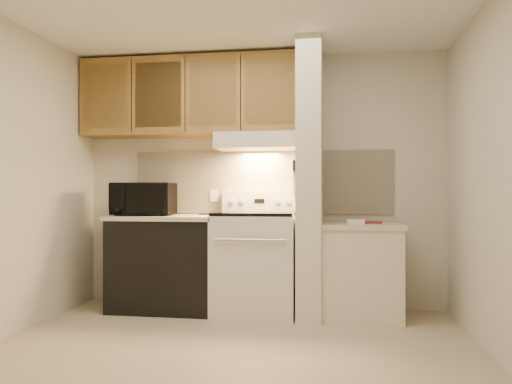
# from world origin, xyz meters

# --- Properties ---
(floor) EXTENTS (3.60, 3.60, 0.00)m
(floor) POSITION_xyz_m (0.00, 0.00, 0.00)
(floor) COLOR tan
(floor) RESTS_ON ground
(ceiling) EXTENTS (3.60, 3.60, 0.00)m
(ceiling) POSITION_xyz_m (0.00, 0.00, 2.50)
(ceiling) COLOR white
(ceiling) RESTS_ON wall_back
(wall_back) EXTENTS (3.60, 2.50, 0.02)m
(wall_back) POSITION_xyz_m (0.00, 1.50, 1.25)
(wall_back) COLOR beige
(wall_back) RESTS_ON floor
(wall_left) EXTENTS (0.02, 3.00, 2.50)m
(wall_left) POSITION_xyz_m (-1.80, 0.00, 1.25)
(wall_left) COLOR beige
(wall_left) RESTS_ON floor
(wall_right) EXTENTS (0.02, 3.00, 2.50)m
(wall_right) POSITION_xyz_m (1.80, 0.00, 1.25)
(wall_right) COLOR beige
(wall_right) RESTS_ON floor
(backsplash) EXTENTS (2.60, 0.02, 0.63)m
(backsplash) POSITION_xyz_m (0.00, 1.49, 1.24)
(backsplash) COLOR #FFF1D0
(backsplash) RESTS_ON wall_back
(range_body) EXTENTS (0.76, 0.65, 0.92)m
(range_body) POSITION_xyz_m (0.00, 1.16, 0.46)
(range_body) COLOR silver
(range_body) RESTS_ON floor
(oven_window) EXTENTS (0.50, 0.01, 0.30)m
(oven_window) POSITION_xyz_m (0.00, 0.84, 0.50)
(oven_window) COLOR black
(oven_window) RESTS_ON range_body
(oven_handle) EXTENTS (0.65, 0.02, 0.02)m
(oven_handle) POSITION_xyz_m (0.00, 0.80, 0.72)
(oven_handle) COLOR silver
(oven_handle) RESTS_ON range_body
(cooktop) EXTENTS (0.74, 0.64, 0.03)m
(cooktop) POSITION_xyz_m (0.00, 1.16, 0.94)
(cooktop) COLOR black
(cooktop) RESTS_ON range_body
(range_backguard) EXTENTS (0.76, 0.08, 0.20)m
(range_backguard) POSITION_xyz_m (0.00, 1.44, 1.05)
(range_backguard) COLOR silver
(range_backguard) RESTS_ON range_body
(range_display) EXTENTS (0.10, 0.01, 0.04)m
(range_display) POSITION_xyz_m (0.00, 1.40, 1.05)
(range_display) COLOR black
(range_display) RESTS_ON range_backguard
(range_knob_left_outer) EXTENTS (0.05, 0.02, 0.05)m
(range_knob_left_outer) POSITION_xyz_m (-0.28, 1.40, 1.05)
(range_knob_left_outer) COLOR silver
(range_knob_left_outer) RESTS_ON range_backguard
(range_knob_left_inner) EXTENTS (0.05, 0.02, 0.05)m
(range_knob_left_inner) POSITION_xyz_m (-0.18, 1.40, 1.05)
(range_knob_left_inner) COLOR silver
(range_knob_left_inner) RESTS_ON range_backguard
(range_knob_right_inner) EXTENTS (0.05, 0.02, 0.05)m
(range_knob_right_inner) POSITION_xyz_m (0.18, 1.40, 1.05)
(range_knob_right_inner) COLOR silver
(range_knob_right_inner) RESTS_ON range_backguard
(range_knob_right_outer) EXTENTS (0.05, 0.02, 0.05)m
(range_knob_right_outer) POSITION_xyz_m (0.28, 1.40, 1.05)
(range_knob_right_outer) COLOR silver
(range_knob_right_outer) RESTS_ON range_backguard
(dishwasher_front) EXTENTS (1.00, 0.63, 0.87)m
(dishwasher_front) POSITION_xyz_m (-0.88, 1.17, 0.43)
(dishwasher_front) COLOR black
(dishwasher_front) RESTS_ON floor
(left_countertop) EXTENTS (1.04, 0.67, 0.04)m
(left_countertop) POSITION_xyz_m (-0.88, 1.17, 0.89)
(left_countertop) COLOR beige
(left_countertop) RESTS_ON dishwasher_front
(spoon_rest) EXTENTS (0.24, 0.08, 0.02)m
(spoon_rest) POSITION_xyz_m (-0.48, 1.35, 0.92)
(spoon_rest) COLOR black
(spoon_rest) RESTS_ON left_countertop
(teal_jar) EXTENTS (0.10, 0.10, 0.10)m
(teal_jar) POSITION_xyz_m (-1.23, 1.39, 0.96)
(teal_jar) COLOR #2D6C63
(teal_jar) RESTS_ON left_countertop
(outlet) EXTENTS (0.08, 0.01, 0.12)m
(outlet) POSITION_xyz_m (-0.48, 1.48, 1.10)
(outlet) COLOR beige
(outlet) RESTS_ON backsplash
(microwave) EXTENTS (0.60, 0.44, 0.32)m
(microwave) POSITION_xyz_m (-1.10, 1.15, 1.07)
(microwave) COLOR black
(microwave) RESTS_ON left_countertop
(partition_pillar) EXTENTS (0.22, 0.70, 2.50)m
(partition_pillar) POSITION_xyz_m (0.51, 1.15, 1.25)
(partition_pillar) COLOR beige
(partition_pillar) RESTS_ON floor
(pillar_trim) EXTENTS (0.01, 0.70, 0.04)m
(pillar_trim) POSITION_xyz_m (0.39, 1.15, 1.30)
(pillar_trim) COLOR olive
(pillar_trim) RESTS_ON partition_pillar
(knife_strip) EXTENTS (0.02, 0.42, 0.04)m
(knife_strip) POSITION_xyz_m (0.39, 1.10, 1.32)
(knife_strip) COLOR black
(knife_strip) RESTS_ON partition_pillar
(knife_blade_a) EXTENTS (0.01, 0.03, 0.16)m
(knife_blade_a) POSITION_xyz_m (0.38, 0.94, 1.22)
(knife_blade_a) COLOR silver
(knife_blade_a) RESTS_ON knife_strip
(knife_handle_a) EXTENTS (0.02, 0.02, 0.10)m
(knife_handle_a) POSITION_xyz_m (0.38, 0.95, 1.37)
(knife_handle_a) COLOR black
(knife_handle_a) RESTS_ON knife_strip
(knife_blade_b) EXTENTS (0.01, 0.04, 0.18)m
(knife_blade_b) POSITION_xyz_m (0.38, 1.02, 1.21)
(knife_blade_b) COLOR silver
(knife_blade_b) RESTS_ON knife_strip
(knife_handle_b) EXTENTS (0.02, 0.02, 0.10)m
(knife_handle_b) POSITION_xyz_m (0.38, 1.01, 1.37)
(knife_handle_b) COLOR black
(knife_handle_b) RESTS_ON knife_strip
(knife_blade_c) EXTENTS (0.01, 0.04, 0.20)m
(knife_blade_c) POSITION_xyz_m (0.38, 1.10, 1.20)
(knife_blade_c) COLOR silver
(knife_blade_c) RESTS_ON knife_strip
(knife_handle_c) EXTENTS (0.02, 0.02, 0.10)m
(knife_handle_c) POSITION_xyz_m (0.38, 1.09, 1.37)
(knife_handle_c) COLOR black
(knife_handle_c) RESTS_ON knife_strip
(knife_blade_d) EXTENTS (0.01, 0.04, 0.16)m
(knife_blade_d) POSITION_xyz_m (0.38, 1.17, 1.22)
(knife_blade_d) COLOR silver
(knife_blade_d) RESTS_ON knife_strip
(knife_handle_d) EXTENTS (0.02, 0.02, 0.10)m
(knife_handle_d) POSITION_xyz_m (0.38, 1.17, 1.37)
(knife_handle_d) COLOR black
(knife_handle_d) RESTS_ON knife_strip
(knife_blade_e) EXTENTS (0.01, 0.04, 0.18)m
(knife_blade_e) POSITION_xyz_m (0.38, 1.25, 1.21)
(knife_blade_e) COLOR silver
(knife_blade_e) RESTS_ON knife_strip
(knife_handle_e) EXTENTS (0.02, 0.02, 0.10)m
(knife_handle_e) POSITION_xyz_m (0.38, 1.26, 1.37)
(knife_handle_e) COLOR black
(knife_handle_e) RESTS_ON knife_strip
(oven_mitt) EXTENTS (0.03, 0.10, 0.25)m
(oven_mitt) POSITION_xyz_m (0.38, 1.32, 1.17)
(oven_mitt) COLOR slate
(oven_mitt) RESTS_ON partition_pillar
(right_cab_base) EXTENTS (0.70, 0.60, 0.81)m
(right_cab_base) POSITION_xyz_m (0.97, 1.15, 0.40)
(right_cab_base) COLOR beige
(right_cab_base) RESTS_ON floor
(right_countertop) EXTENTS (0.74, 0.64, 0.04)m
(right_countertop) POSITION_xyz_m (0.97, 1.15, 0.83)
(right_countertop) COLOR beige
(right_countertop) RESTS_ON right_cab_base
(red_folder) EXTENTS (0.23, 0.29, 0.01)m
(red_folder) POSITION_xyz_m (1.07, 1.25, 0.85)
(red_folder) COLOR maroon
(red_folder) RESTS_ON right_countertop
(white_box) EXTENTS (0.15, 0.10, 0.04)m
(white_box) POSITION_xyz_m (0.92, 1.05, 0.87)
(white_box) COLOR white
(white_box) RESTS_ON right_countertop
(range_hood) EXTENTS (0.78, 0.44, 0.15)m
(range_hood) POSITION_xyz_m (0.00, 1.28, 1.62)
(range_hood) COLOR beige
(range_hood) RESTS_ON upper_cabinets
(hood_lip) EXTENTS (0.78, 0.04, 0.06)m
(hood_lip) POSITION_xyz_m (0.00, 1.07, 1.58)
(hood_lip) COLOR beige
(hood_lip) RESTS_ON range_hood
(upper_cabinets) EXTENTS (2.18, 0.33, 0.77)m
(upper_cabinets) POSITION_xyz_m (-0.69, 1.32, 2.08)
(upper_cabinets) COLOR olive
(upper_cabinets) RESTS_ON wall_back
(cab_door_a) EXTENTS (0.46, 0.01, 0.63)m
(cab_door_a) POSITION_xyz_m (-1.51, 1.17, 2.08)
(cab_door_a) COLOR olive
(cab_door_a) RESTS_ON upper_cabinets
(cab_gap_a) EXTENTS (0.01, 0.01, 0.73)m
(cab_gap_a) POSITION_xyz_m (-1.23, 1.16, 2.08)
(cab_gap_a) COLOR black
(cab_gap_a) RESTS_ON upper_cabinets
(cab_door_b) EXTENTS (0.46, 0.01, 0.63)m
(cab_door_b) POSITION_xyz_m (-0.96, 1.17, 2.08)
(cab_door_b) COLOR olive
(cab_door_b) RESTS_ON upper_cabinets
(cab_gap_b) EXTENTS (0.01, 0.01, 0.73)m
(cab_gap_b) POSITION_xyz_m (-0.69, 1.16, 2.08)
(cab_gap_b) COLOR black
(cab_gap_b) RESTS_ON upper_cabinets
(cab_door_c) EXTENTS (0.46, 0.01, 0.63)m
(cab_door_c) POSITION_xyz_m (-0.42, 1.17, 2.08)
(cab_door_c) COLOR olive
(cab_door_c) RESTS_ON upper_cabinets
(cab_gap_c) EXTENTS (0.01, 0.01, 0.73)m
(cab_gap_c) POSITION_xyz_m (-0.14, 1.16, 2.08)
(cab_gap_c) COLOR black
(cab_gap_c) RESTS_ON upper_cabinets
(cab_door_d) EXTENTS (0.46, 0.01, 0.63)m
(cab_door_d) POSITION_xyz_m (0.13, 1.17, 2.08)
(cab_door_d) COLOR olive
(cab_door_d) RESTS_ON upper_cabinets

